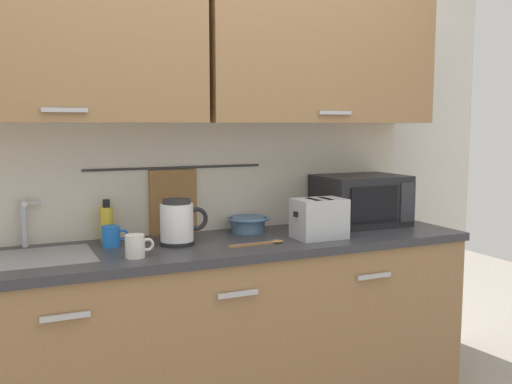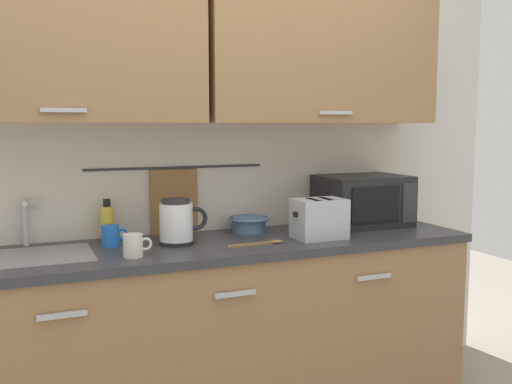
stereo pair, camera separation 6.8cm
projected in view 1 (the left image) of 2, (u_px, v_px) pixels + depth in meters
The scene contains 11 objects.
counter_unit at pixel (211, 335), 2.69m from camera, with size 2.53×0.64×0.90m.
back_wall_assembly at pixel (194, 108), 2.77m from camera, with size 3.70×0.41×2.50m.
sink_faucet at pixel (24, 216), 2.50m from camera, with size 0.09×0.17×0.22m.
microwave at pixel (361, 200), 3.09m from camera, with size 0.46×0.35×0.27m.
electric_kettle at pixel (178, 223), 2.58m from camera, with size 0.23×0.16×0.21m.
dish_soap_bottle at pixel (107, 223), 2.66m from camera, with size 0.06×0.06×0.20m.
mug_near_sink at pixel (112, 236), 2.54m from camera, with size 0.12×0.08×0.09m.
mixing_bowl at pixel (248, 223), 2.89m from camera, with size 0.21×0.21×0.08m.
toaster at pixel (319, 218), 2.73m from camera, with size 0.26×0.17×0.19m.
mug_by_kettle at pixel (136, 246), 2.33m from camera, with size 0.12×0.08×0.09m.
wooden_spoon at pixel (263, 243), 2.59m from camera, with size 0.28×0.04×0.01m.
Camera 1 is at (-0.88, -2.15, 1.44)m, focal length 40.02 mm.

